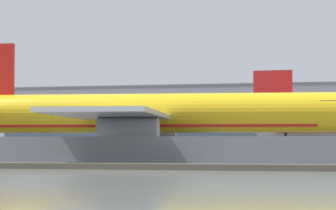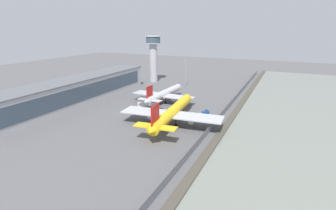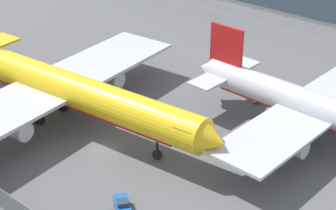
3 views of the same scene
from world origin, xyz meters
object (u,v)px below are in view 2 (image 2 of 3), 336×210
Objects in this scene: apron_light_mast_apron_west at (186,69)px; baggage_tug at (206,112)px; ops_van at (142,105)px; passenger_jet_silver at (164,94)px; control_tower at (153,54)px; cargo_jet_yellow at (172,112)px.

baggage_tug is at bearing -149.17° from apron_light_mast_apron_west.
ops_van is at bearing 96.04° from baggage_tug.
passenger_jet_silver is 1.81× the size of apron_light_mast_apron_west.
control_tower reaches higher than ops_van.
baggage_tug is at bearing -23.21° from cargo_jet_yellow.
control_tower reaches higher than cargo_jet_yellow.
baggage_tug is 0.10× the size of control_tower.
apron_light_mast_apron_west is at bearing 4.99° from passenger_jet_silver.
control_tower is at bearing 22.79° from ops_van.
apron_light_mast_apron_west is (-6.96, -29.03, -8.37)m from control_tower.
passenger_jet_silver reaches higher than ops_van.
cargo_jet_yellow is at bearing -124.49° from ops_van.
control_tower is (49.59, 32.76, 16.39)m from passenger_jet_silver.
apron_light_mast_apron_west reaches higher than cargo_jet_yellow.
baggage_tug is (-9.32, -27.29, -3.99)m from passenger_jet_silver.
cargo_jet_yellow reaches higher than ops_van.
cargo_jet_yellow is 30.52m from ops_van.
ops_van is 70.63m from control_tower.
apron_light_mast_apron_west reaches higher than passenger_jet_silver.
control_tower is 1.60× the size of apron_light_mast_apron_west.
passenger_jet_silver is at bearing 31.53° from cargo_jet_yellow.
apron_light_mast_apron_west is (42.63, 3.72, 8.02)m from passenger_jet_silver.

